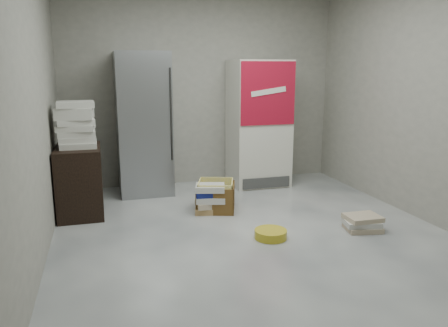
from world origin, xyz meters
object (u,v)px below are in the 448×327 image
coke_cooler (259,123)px  phonebook_stack_main (210,199)px  wood_shelf (80,181)px  cardboard_box (216,198)px  steel_fridge (144,124)px

coke_cooler → phonebook_stack_main: bearing=-132.3°
wood_shelf → cardboard_box: size_ratio=1.42×
steel_fridge → phonebook_stack_main: (0.64, -1.12, -0.78)m
cardboard_box → coke_cooler: bearing=66.8°
coke_cooler → wood_shelf: (-2.48, -0.72, -0.50)m
phonebook_stack_main → cardboard_box: (0.09, 0.07, -0.02)m
wood_shelf → phonebook_stack_main: bearing=-14.7°
wood_shelf → cardboard_box: 1.61m
phonebook_stack_main → cardboard_box: bearing=47.7°
phonebook_stack_main → steel_fridge: bearing=127.6°
steel_fridge → wood_shelf: (-0.83, -0.73, -0.55)m
steel_fridge → cardboard_box: steel_fridge is taller
steel_fridge → phonebook_stack_main: bearing=-60.2°
coke_cooler → cardboard_box: bearing=-131.6°
steel_fridge → wood_shelf: 1.23m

